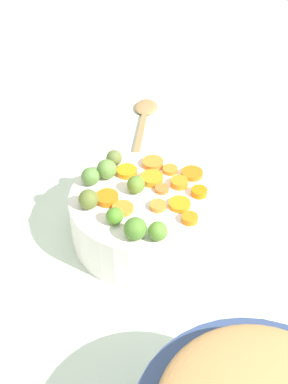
{
  "coord_description": "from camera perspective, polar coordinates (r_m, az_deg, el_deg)",
  "views": [
    {
      "loc": [
        0.64,
        0.24,
        0.7
      ],
      "look_at": [
        0.01,
        -0.01,
        0.12
      ],
      "focal_mm": 50.51,
      "sensor_mm": 36.0,
      "label": 1
    }
  ],
  "objects": [
    {
      "name": "brussels_sprout_7",
      "position": [
        0.92,
        -5.69,
        1.65
      ],
      "size": [
        0.03,
        0.03,
        0.03
      ],
      "primitive_type": "sphere",
      "color": "#58803B",
      "rests_on": "serving_bowl_carrots"
    },
    {
      "name": "brussels_sprout_3",
      "position": [
        0.85,
        -3.11,
        -2.54
      ],
      "size": [
        0.03,
        0.03,
        0.03
      ],
      "primitive_type": "sphere",
      "color": "#4D8625",
      "rests_on": "serving_bowl_carrots"
    },
    {
      "name": "carrot_slice_2",
      "position": [
        0.96,
        0.95,
        3.08
      ],
      "size": [
        0.04,
        0.04,
        0.01
      ],
      "primitive_type": "cylinder",
      "rotation": [
        0.0,
        0.0,
        6.22
      ],
      "color": "orange",
      "rests_on": "serving_bowl_carrots"
    },
    {
      "name": "carrot_slice_9",
      "position": [
        0.88,
        3.78,
        -1.3
      ],
      "size": [
        0.04,
        0.04,
        0.01
      ],
      "primitive_type": "cylinder",
      "rotation": [
        0.0,
        0.0,
        1.86
      ],
      "color": "orange",
      "rests_on": "serving_bowl_carrots"
    },
    {
      "name": "brussels_sprout_4",
      "position": [
        0.82,
        1.47,
        -4.16
      ],
      "size": [
        0.03,
        0.03,
        0.03
      ],
      "primitive_type": "sphere",
      "color": "#5A892F",
      "rests_on": "serving_bowl_carrots"
    },
    {
      "name": "carrot_slice_4",
      "position": [
        0.95,
        2.78,
        2.36
      ],
      "size": [
        0.04,
        0.04,
        0.01
      ],
      "primitive_type": "cylinder",
      "rotation": [
        0.0,
        0.0,
        0.7
      ],
      "color": "orange",
      "rests_on": "serving_bowl_carrots"
    },
    {
      "name": "brussels_sprout_0",
      "position": [
        0.9,
        -0.93,
        0.68
      ],
      "size": [
        0.03,
        0.03,
        0.03
      ],
      "primitive_type": "sphere",
      "color": "olive",
      "rests_on": "serving_bowl_carrots"
    },
    {
      "name": "carrot_slice_0",
      "position": [
        0.91,
        1.9,
        0.3
      ],
      "size": [
        0.03,
        0.03,
        0.01
      ],
      "primitive_type": "cylinder",
      "rotation": [
        0.0,
        0.0,
        2.59
      ],
      "color": "orange",
      "rests_on": "serving_bowl_carrots"
    },
    {
      "name": "brussels_sprout_2",
      "position": [
        0.87,
        -5.9,
        -0.78
      ],
      "size": [
        0.03,
        0.03,
        0.03
      ],
      "primitive_type": "sphere",
      "color": "#5F6D2D",
      "rests_on": "serving_bowl_carrots"
    },
    {
      "name": "carrot_slice_3",
      "position": [
        0.89,
        -3.92,
        -0.63
      ],
      "size": [
        0.05,
        0.05,
        0.01
      ],
      "primitive_type": "cylinder",
      "rotation": [
        0.0,
        0.0,
        0.36
      ],
      "color": "orange",
      "rests_on": "serving_bowl_carrots"
    },
    {
      "name": "wooden_spoon",
      "position": [
        1.25,
        -0.05,
        7.65
      ],
      "size": [
        0.31,
        0.11,
        0.01
      ],
      "color": "#A7794C",
      "rests_on": "tabletop"
    },
    {
      "name": "carrot_slice_7",
      "position": [
        0.92,
        3.76,
        0.98
      ],
      "size": [
        0.03,
        0.03,
        0.01
      ],
      "primitive_type": "cylinder",
      "rotation": [
        0.0,
        0.0,
        1.63
      ],
      "color": "orange",
      "rests_on": "serving_bowl_carrots"
    },
    {
      "name": "carrot_slice_11",
      "position": [
        0.86,
        4.85,
        -2.81
      ],
      "size": [
        0.03,
        0.03,
        0.01
      ],
      "primitive_type": "cylinder",
      "rotation": [
        0.0,
        0.0,
        1.45
      ],
      "color": "orange",
      "rests_on": "serving_bowl_carrots"
    },
    {
      "name": "carrot_slice_6",
      "position": [
        0.94,
        -1.81,
        2.18
      ],
      "size": [
        0.04,
        0.04,
        0.01
      ],
      "primitive_type": "cylinder",
      "rotation": [
        0.0,
        0.0,
        3.0
      ],
      "color": "orange",
      "rests_on": "serving_bowl_carrots"
    },
    {
      "name": "brussels_sprout_6",
      "position": [
        0.96,
        -3.18,
        3.61
      ],
      "size": [
        0.03,
        0.03,
        0.03
      ],
      "primitive_type": "sphere",
      "color": "#5F6F33",
      "rests_on": "serving_bowl_carrots"
    },
    {
      "name": "serving_bowl_carrots",
      "position": [
        0.93,
        -0.0,
        -2.6
      ],
      "size": [
        0.25,
        0.25,
        0.09
      ],
      "primitive_type": "cylinder",
      "color": "white",
      "rests_on": "tabletop"
    },
    {
      "name": "tabletop",
      "position": [
        0.97,
        0.85,
        -4.91
      ],
      "size": [
        2.4,
        2.4,
        0.02
      ],
      "primitive_type": "cube",
      "color": "silver",
      "rests_on": "ground"
    },
    {
      "name": "carrot_slice_12",
      "position": [
        0.87,
        -2.25,
        -1.74
      ],
      "size": [
        0.04,
        0.04,
        0.01
      ],
      "primitive_type": "cylinder",
      "rotation": [
        0.0,
        0.0,
        3.23
      ],
      "color": "orange",
      "rests_on": "serving_bowl_carrots"
    },
    {
      "name": "carrot_slice_8",
      "position": [
        0.93,
        0.84,
        1.44
      ],
      "size": [
        0.04,
        0.04,
        0.01
      ],
      "primitive_type": "cylinder",
      "rotation": [
        0.0,
        0.0,
        2.99
      ],
      "color": "orange",
      "rests_on": "serving_bowl_carrots"
    },
    {
      "name": "carrot_slice_5",
      "position": [
        0.95,
        5.1,
        1.96
      ],
      "size": [
        0.05,
        0.05,
        0.01
      ],
      "primitive_type": "cylinder",
      "rotation": [
        0.0,
        0.0,
        3.66
      ],
      "color": "orange",
      "rests_on": "serving_bowl_carrots"
    },
    {
      "name": "carrot_slice_1",
      "position": [
        0.88,
        1.48,
        -1.48
      ],
      "size": [
        0.03,
        0.03,
        0.01
      ],
      "primitive_type": "cylinder",
      "rotation": [
        0.0,
        0.0,
        3.34
      ],
      "color": "orange",
      "rests_on": "serving_bowl_carrots"
    },
    {
      "name": "carrot_slice_10",
      "position": [
        0.9,
        5.85,
        0.0
      ],
      "size": [
        0.03,
        0.03,
        0.01
      ],
      "primitive_type": "cylinder",
      "rotation": [
        0.0,
        0.0,
        6.27
      ],
      "color": "orange",
      "rests_on": "serving_bowl_carrots"
    },
    {
      "name": "brussels_sprout_5",
      "position": [
        0.93,
        -3.96,
        2.42
      ],
      "size": [
        0.03,
        0.03,
        0.03
      ],
      "primitive_type": "sphere",
      "color": "olive",
      "rests_on": "serving_bowl_carrots"
    },
    {
      "name": "brussels_sprout_1",
      "position": [
        0.82,
        -0.92,
        -3.9
      ],
      "size": [
        0.04,
        0.04,
        0.04
      ],
      "primitive_type": "sphere",
      "color": "#4E7E2B",
      "rests_on": "serving_bowl_carrots"
    }
  ]
}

